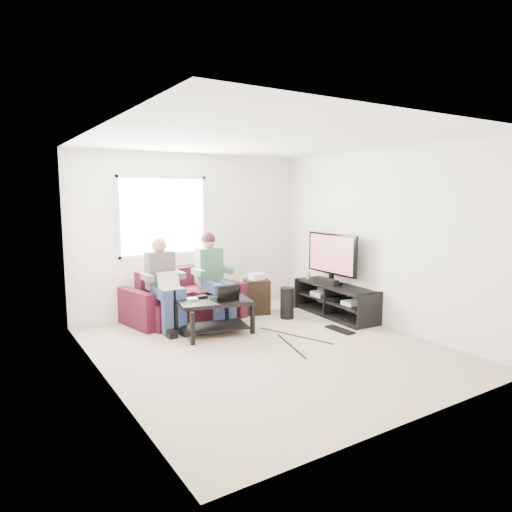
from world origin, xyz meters
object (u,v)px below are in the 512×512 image
object	(u,v)px
coffee_table	(214,309)
end_table	(257,295)
sofa	(183,301)
tv	(332,255)
tv_stand	(335,302)
subwoofer	(287,303)

from	to	relation	value
coffee_table	end_table	size ratio (longest dim) A/B	1.64
coffee_table	end_table	distance (m)	1.29
sofa	coffee_table	world-z (taller)	sofa
tv	end_table	xyz separation A→B (m)	(-0.96, 0.74, -0.68)
tv_stand	subwoofer	bearing A→B (deg)	156.64
tv_stand	tv	distance (m)	0.75
tv_stand	coffee_table	bearing A→B (deg)	174.80
tv	coffee_table	bearing A→B (deg)	177.56
subwoofer	tv_stand	bearing A→B (deg)	-23.36
tv	end_table	world-z (taller)	tv
tv	end_table	bearing A→B (deg)	142.30
subwoofer	end_table	xyz separation A→B (m)	(-0.23, 0.53, 0.05)
end_table	subwoofer	bearing A→B (deg)	-66.10
sofa	coffee_table	size ratio (longest dim) A/B	1.69
tv_stand	end_table	distance (m)	1.27
sofa	tv	size ratio (longest dim) A/B	1.67
coffee_table	tv	distance (m)	2.16
sofa	tv_stand	world-z (taller)	sofa
sofa	subwoofer	bearing A→B (deg)	-29.56
sofa	subwoofer	xyz separation A→B (m)	(1.42, -0.81, -0.05)
coffee_table	subwoofer	size ratio (longest dim) A/B	2.22
coffee_table	tv	xyz separation A→B (m)	(2.07, -0.09, 0.61)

